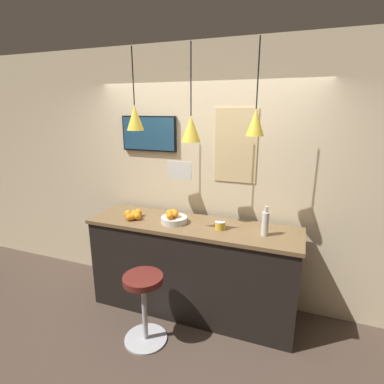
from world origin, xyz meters
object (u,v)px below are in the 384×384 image
juice_bottle (265,223)px  spread_jar (220,225)px  mounted_tv (149,134)px  bar_stool (144,298)px  fruit_bowl (174,218)px

juice_bottle → spread_jar: juice_bottle is taller
juice_bottle → mounted_tv: (-1.43, 0.40, 0.77)m
bar_stool → juice_bottle: (1.02, 0.57, 0.69)m
juice_bottle → mounted_tv: bearing=164.3°
fruit_bowl → spread_jar: 0.51m
spread_jar → bar_stool: bearing=-135.3°
bar_stool → spread_jar: size_ratio=6.75×
juice_bottle → mounted_tv: 1.67m
fruit_bowl → mounted_tv: bearing=139.5°
bar_stool → mounted_tv: bearing=112.8°
juice_bottle → fruit_bowl: bearing=-179.6°
bar_stool → mounted_tv: (-0.41, 0.98, 1.46)m
bar_stool → juice_bottle: juice_bottle is taller
spread_jar → mounted_tv: (-0.99, 0.40, 0.85)m
mounted_tv → spread_jar: bearing=-22.1°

